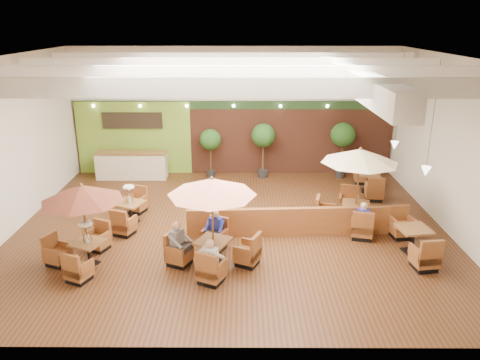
{
  "coord_description": "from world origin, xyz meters",
  "views": [
    {
      "loc": [
        0.38,
        -14.16,
        6.54
      ],
      "look_at": [
        0.3,
        0.5,
        1.5
      ],
      "focal_mm": 35.0,
      "sensor_mm": 36.0,
      "label": 1
    }
  ],
  "objects_px": {
    "table_4": "(412,240)",
    "topiary_2": "(343,137)",
    "diner_4": "(363,217)",
    "table_2": "(357,170)",
    "service_counter": "(132,165)",
    "topiary_1": "(263,138)",
    "table_0": "(82,207)",
    "diner_0": "(211,256)",
    "diner_2": "(179,240)",
    "table_1": "(212,206)",
    "diner_3": "(363,216)",
    "table_3": "(130,209)",
    "table_5": "(368,183)",
    "diner_1": "(215,226)",
    "topiary_0": "(210,142)",
    "booth_divider": "(294,222)"
  },
  "relations": [
    {
      "from": "booth_divider",
      "to": "diner_3",
      "type": "relative_size",
      "value": 8.88
    },
    {
      "from": "service_counter",
      "to": "table_3",
      "type": "bearing_deg",
      "value": -77.99
    },
    {
      "from": "topiary_2",
      "to": "booth_divider",
      "type": "bearing_deg",
      "value": -114.19
    },
    {
      "from": "table_0",
      "to": "topiary_0",
      "type": "distance_m",
      "value": 8.33
    },
    {
      "from": "table_0",
      "to": "diner_0",
      "type": "height_order",
      "value": "table_0"
    },
    {
      "from": "table_2",
      "to": "diner_4",
      "type": "xyz_separation_m",
      "value": [
        0.07,
        -0.99,
        -1.22
      ]
    },
    {
      "from": "topiary_0",
      "to": "service_counter",
      "type": "bearing_deg",
      "value": -176.64
    },
    {
      "from": "diner_0",
      "to": "table_4",
      "type": "bearing_deg",
      "value": 39.36
    },
    {
      "from": "topiary_1",
      "to": "diner_1",
      "type": "xyz_separation_m",
      "value": [
        -1.7,
        -6.81,
        -1.02
      ]
    },
    {
      "from": "table_0",
      "to": "topiary_2",
      "type": "bearing_deg",
      "value": 65.01
    },
    {
      "from": "diner_1",
      "to": "diner_3",
      "type": "distance_m",
      "value": 4.63
    },
    {
      "from": "table_1",
      "to": "table_2",
      "type": "height_order",
      "value": "table_2"
    },
    {
      "from": "service_counter",
      "to": "topiary_1",
      "type": "bearing_deg",
      "value": 2.02
    },
    {
      "from": "table_1",
      "to": "table_3",
      "type": "relative_size",
      "value": 1.04
    },
    {
      "from": "topiary_1",
      "to": "table_0",
      "type": "bearing_deg",
      "value": -124.0
    },
    {
      "from": "table_3",
      "to": "table_5",
      "type": "height_order",
      "value": "table_3"
    },
    {
      "from": "service_counter",
      "to": "table_5",
      "type": "xyz_separation_m",
      "value": [
        9.8,
        -1.6,
        -0.21
      ]
    },
    {
      "from": "topiary_1",
      "to": "topiary_2",
      "type": "height_order",
      "value": "topiary_2"
    },
    {
      "from": "diner_0",
      "to": "table_0",
      "type": "bearing_deg",
      "value": -172.07
    },
    {
      "from": "table_0",
      "to": "diner_0",
      "type": "relative_size",
      "value": 3.09
    },
    {
      "from": "diner_1",
      "to": "diner_2",
      "type": "height_order",
      "value": "diner_2"
    },
    {
      "from": "diner_3",
      "to": "diner_4",
      "type": "xyz_separation_m",
      "value": [
        0.0,
        -0.0,
        -0.02
      ]
    },
    {
      "from": "topiary_0",
      "to": "diner_1",
      "type": "bearing_deg",
      "value": -85.27
    },
    {
      "from": "service_counter",
      "to": "table_3",
      "type": "xyz_separation_m",
      "value": [
        1.0,
        -4.72,
        -0.09
      ]
    },
    {
      "from": "diner_0",
      "to": "diner_4",
      "type": "xyz_separation_m",
      "value": [
        4.57,
        2.65,
        -0.04
      ]
    },
    {
      "from": "table_2",
      "to": "table_5",
      "type": "relative_size",
      "value": 1.04
    },
    {
      "from": "diner_4",
      "to": "table_2",
      "type": "bearing_deg",
      "value": 107.36
    },
    {
      "from": "table_5",
      "to": "topiary_2",
      "type": "distance_m",
      "value": 2.42
    },
    {
      "from": "service_counter",
      "to": "table_5",
      "type": "relative_size",
      "value": 1.13
    },
    {
      "from": "service_counter",
      "to": "diner_4",
      "type": "xyz_separation_m",
      "value": [
        8.54,
        -5.86,
        0.14
      ]
    },
    {
      "from": "service_counter",
      "to": "diner_2",
      "type": "height_order",
      "value": "diner_2"
    },
    {
      "from": "service_counter",
      "to": "topiary_1",
      "type": "height_order",
      "value": "topiary_1"
    },
    {
      "from": "topiary_0",
      "to": "diner_1",
      "type": "xyz_separation_m",
      "value": [
        0.56,
        -6.81,
        -0.84
      ]
    },
    {
      "from": "diner_2",
      "to": "topiary_0",
      "type": "bearing_deg",
      "value": -154.54
    },
    {
      "from": "topiary_1",
      "to": "diner_3",
      "type": "bearing_deg",
      "value": -64.68
    },
    {
      "from": "table_1",
      "to": "diner_3",
      "type": "height_order",
      "value": "table_1"
    },
    {
      "from": "topiary_1",
      "to": "service_counter",
      "type": "bearing_deg",
      "value": -177.98
    },
    {
      "from": "table_0",
      "to": "service_counter",
      "type": "bearing_deg",
      "value": 116.23
    },
    {
      "from": "diner_1",
      "to": "diner_3",
      "type": "xyz_separation_m",
      "value": [
        4.57,
        0.74,
        -0.0
      ]
    },
    {
      "from": "table_1",
      "to": "diner_2",
      "type": "distance_m",
      "value": 1.39
    },
    {
      "from": "table_4",
      "to": "topiary_2",
      "type": "height_order",
      "value": "topiary_2"
    },
    {
      "from": "table_4",
      "to": "diner_2",
      "type": "relative_size",
      "value": 3.26
    },
    {
      "from": "topiary_0",
      "to": "diner_0",
      "type": "bearing_deg",
      "value": -86.3
    },
    {
      "from": "topiary_2",
      "to": "diner_3",
      "type": "bearing_deg",
      "value": -94.92
    },
    {
      "from": "table_2",
      "to": "table_4",
      "type": "distance_m",
      "value": 2.81
    },
    {
      "from": "table_5",
      "to": "topiary_1",
      "type": "height_order",
      "value": "topiary_1"
    },
    {
      "from": "table_1",
      "to": "table_4",
      "type": "relative_size",
      "value": 1.01
    },
    {
      "from": "table_4",
      "to": "topiary_2",
      "type": "distance_m",
      "value": 7.17
    },
    {
      "from": "table_4",
      "to": "diner_3",
      "type": "xyz_separation_m",
      "value": [
        -1.26,
        0.93,
        0.37
      ]
    },
    {
      "from": "table_5",
      "to": "topiary_2",
      "type": "xyz_separation_m",
      "value": [
        -0.74,
        1.8,
        1.43
      ]
    }
  ]
}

